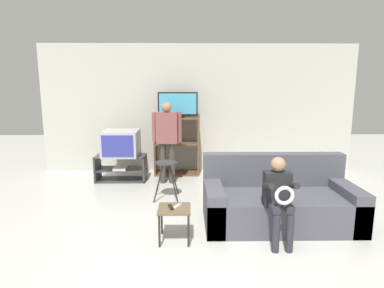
{
  "coord_description": "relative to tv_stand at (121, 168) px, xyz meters",
  "views": [
    {
      "loc": [
        -0.23,
        -2.59,
        1.78
      ],
      "look_at": [
        -0.16,
        2.2,
        0.9
      ],
      "focal_mm": 30.0,
      "sensor_mm": 36.0,
      "label": 1
    }
  ],
  "objects": [
    {
      "name": "remote_control_white",
      "position": [
        1.14,
        -2.39,
        0.17
      ],
      "size": [
        0.1,
        0.14,
        0.02
      ],
      "primitive_type": "cube",
      "rotation": [
        0.0,
        0.0,
        -0.53
      ],
      "color": "silver",
      "rests_on": "snack_table"
    },
    {
      "name": "folding_stool",
      "position": [
        0.92,
        -1.01,
        0.25
      ],
      "size": [
        0.39,
        0.39,
        0.6
      ],
      "color": "black",
      "rests_on": "ground_plane"
    },
    {
      "name": "person_standing_adult",
      "position": [
        0.89,
        -0.18,
        0.66
      ],
      "size": [
        0.53,
        0.2,
        1.49
      ],
      "color": "#3D3833",
      "rests_on": "ground_plane"
    },
    {
      "name": "television_flat",
      "position": [
        1.07,
        0.41,
        1.15
      ],
      "size": [
        0.78,
        0.2,
        0.49
      ],
      "color": "black",
      "rests_on": "media_shelf"
    },
    {
      "name": "remote_control_black",
      "position": [
        1.07,
        -2.42,
        0.17
      ],
      "size": [
        0.07,
        0.15,
        0.02
      ],
      "primitive_type": "cube",
      "rotation": [
        0.0,
        0.0,
        0.25
      ],
      "color": "black",
      "rests_on": "snack_table"
    },
    {
      "name": "television_main",
      "position": [
        0.02,
        -0.01,
        0.48
      ],
      "size": [
        0.64,
        0.64,
        0.47
      ],
      "color": "#B2B2B7",
      "rests_on": "tv_stand"
    },
    {
      "name": "snack_table",
      "position": [
        1.11,
        -2.42,
        0.1
      ],
      "size": [
        0.37,
        0.37,
        0.4
      ],
      "color": "brown",
      "rests_on": "ground_plane"
    },
    {
      "name": "ground_plane",
      "position": [
        1.49,
        -3.31,
        -0.24
      ],
      "size": [
        18.0,
        18.0,
        0.0
      ],
      "primitive_type": "plane",
      "color": "beige"
    },
    {
      "name": "media_shelf",
      "position": [
        1.04,
        0.43,
        0.35
      ],
      "size": [
        0.88,
        0.43,
        1.16
      ],
      "color": "brown",
      "rests_on": "ground_plane"
    },
    {
      "name": "person_seated_child",
      "position": [
        2.28,
        -2.48,
        0.34
      ],
      "size": [
        0.33,
        0.43,
        0.99
      ],
      "color": "#2D2D38",
      "rests_on": "ground_plane"
    },
    {
      "name": "couch",
      "position": [
        2.44,
        -1.93,
        0.04
      ],
      "size": [
        1.92,
        0.95,
        0.86
      ],
      "color": "#4C4C56",
      "rests_on": "ground_plane"
    },
    {
      "name": "wall_back",
      "position": [
        1.49,
        0.72,
        1.06
      ],
      "size": [
        6.4,
        0.06,
        2.6
      ],
      "color": "beige",
      "rests_on": "ground_plane"
    },
    {
      "name": "tv_stand",
      "position": [
        0.0,
        0.0,
        0.0
      ],
      "size": [
        0.93,
        0.45,
        0.48
      ],
      "color": "#38383D",
      "rests_on": "ground_plane"
    }
  ]
}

